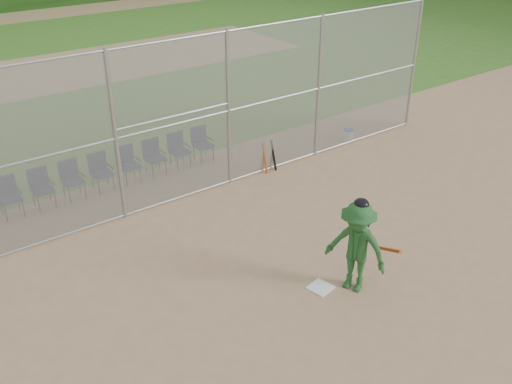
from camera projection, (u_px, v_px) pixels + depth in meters
ground at (333, 291)px, 11.01m from camera, size 100.00×100.00×0.00m
grass_strip at (35, 75)px, 23.77m from camera, size 100.00×100.00×0.00m
dirt_patch_far at (35, 74)px, 23.77m from camera, size 24.00×24.00×0.00m
backstop_fence at (194, 117)px, 13.58m from camera, size 16.09×0.09×4.00m
home_plate at (320, 287)px, 11.10m from camera, size 0.49×0.49×0.02m
batter_at_plate at (356, 247)px, 10.66m from camera, size 1.08×1.49×1.96m
water_cooler at (348, 135)px, 17.48m from camera, size 0.30×0.30×0.38m
spare_bats at (269, 156)px, 15.53m from camera, size 0.36×0.29×0.84m
chair_2 at (10, 198)px, 13.31m from camera, size 0.54×0.52×0.96m
chair_3 at (42, 189)px, 13.71m from camera, size 0.54×0.52×0.96m
chair_4 at (73, 181)px, 14.11m from camera, size 0.54×0.52×0.96m
chair_5 at (102, 173)px, 14.50m from camera, size 0.54×0.52×0.96m
chair_6 at (129, 165)px, 14.90m from camera, size 0.54×0.52×0.96m
chair_7 at (155, 158)px, 15.30m from camera, size 0.54×0.52×0.96m
chair_8 at (180, 151)px, 15.70m from camera, size 0.54×0.52×0.96m
chair_9 at (203, 145)px, 16.09m from camera, size 0.54×0.52×0.96m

